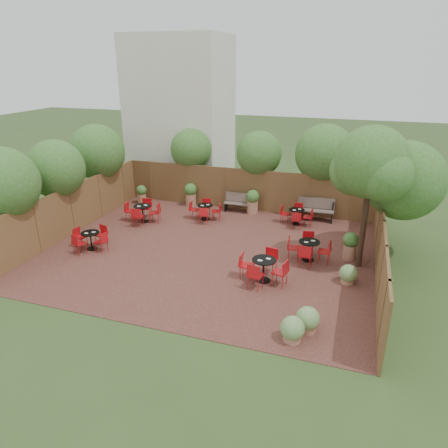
% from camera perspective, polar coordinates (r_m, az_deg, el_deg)
% --- Properties ---
extents(ground, '(80.00, 80.00, 0.00)m').
position_cam_1_polar(ground, '(15.69, -2.10, -3.85)').
color(ground, '#354F23').
rests_on(ground, ground).
extents(courtyard_paving, '(12.00, 10.00, 0.02)m').
position_cam_1_polar(courtyard_paving, '(15.69, -2.10, -3.82)').
color(courtyard_paving, '#3C1F18').
rests_on(courtyard_paving, ground).
extents(fence_back, '(12.00, 0.08, 2.00)m').
position_cam_1_polar(fence_back, '(19.77, 2.88, 4.76)').
color(fence_back, '#4E341D').
rests_on(fence_back, ground).
extents(fence_left, '(0.08, 10.00, 2.00)m').
position_cam_1_polar(fence_left, '(18.14, -20.24, 1.81)').
color(fence_left, '#4E341D').
rests_on(fence_left, ground).
extents(fence_right, '(0.08, 10.00, 2.00)m').
position_cam_1_polar(fence_right, '(14.49, 20.74, -3.25)').
color(fence_right, '#4E341D').
rests_on(fence_right, ground).
extents(neighbour_building, '(5.00, 4.00, 8.00)m').
position_cam_1_polar(neighbour_building, '(23.42, -5.95, 14.86)').
color(neighbour_building, silver).
rests_on(neighbour_building, ground).
extents(overhang_foliage, '(15.97, 10.91, 2.78)m').
position_cam_1_polar(overhang_foliage, '(17.38, -2.76, 8.36)').
color(overhang_foliage, '#336420').
rests_on(overhang_foliage, ground).
extents(courtyard_tree, '(2.59, 2.49, 4.88)m').
position_cam_1_polar(courtyard_tree, '(14.16, 19.61, 7.38)').
color(courtyard_tree, black).
rests_on(courtyard_tree, courtyard_paving).
extents(park_bench_left, '(1.43, 0.48, 0.88)m').
position_cam_1_polar(park_bench_left, '(19.63, 2.14, 3.02)').
color(park_bench_left, brown).
rests_on(park_bench_left, courtyard_paving).
extents(park_bench_right, '(1.64, 0.62, 1.00)m').
position_cam_1_polar(park_bench_right, '(19.00, 12.53, 2.04)').
color(park_bench_right, brown).
rests_on(park_bench_right, courtyard_paving).
extents(bistro_tables, '(9.47, 6.83, 0.89)m').
position_cam_1_polar(bistro_tables, '(16.34, -0.95, -1.06)').
color(bistro_tables, black).
rests_on(bistro_tables, courtyard_paving).
extents(planters, '(10.73, 4.26, 1.12)m').
position_cam_1_polar(planters, '(18.85, 0.73, 2.63)').
color(planters, '#9E6B4F').
rests_on(planters, courtyard_paving).
extents(low_shrubs, '(1.83, 4.13, 0.70)m').
position_cam_1_polar(low_shrubs, '(11.99, 12.52, -11.29)').
color(low_shrubs, '#9E6B4F').
rests_on(low_shrubs, courtyard_paving).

